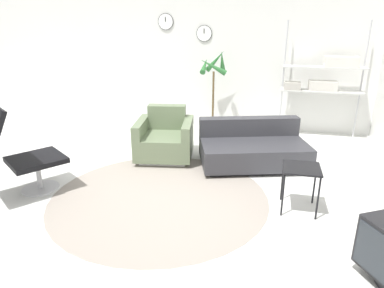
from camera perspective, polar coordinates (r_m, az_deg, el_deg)
The scene contains 9 objects.
ground_plane at distance 4.33m, azimuth -5.00°, elevation -7.11°, with size 12.00×12.00×0.00m, color silver.
wall_back at distance 6.68m, azimuth 2.47°, elevation 14.87°, with size 12.00×0.09×2.80m.
round_rug at distance 4.10m, azimuth -5.43°, elevation -8.75°, with size 2.54×2.54×0.01m.
lounge_chair at distance 4.35m, azimuth -29.10°, elevation 0.30°, with size 1.02×1.13×1.18m.
armchair_red at distance 5.16m, azimuth -4.52°, elevation 0.71°, with size 0.93×0.92×0.75m.
couch_low at distance 4.99m, azimuth 10.05°, elevation -0.83°, with size 1.67×1.27×0.62m.
side_table at distance 3.82m, azimuth 17.73°, elevation -4.59°, with size 0.39×0.39×0.50m.
potted_plant at distance 6.34m, azimuth 3.54°, elevation 6.93°, with size 0.49×0.50×1.51m.
shelf_unit at distance 6.34m, azimuth 21.21°, elevation 10.46°, with size 1.36×0.28×1.99m.
Camera 1 is at (1.24, -3.67, 1.93)m, focal length 32.00 mm.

